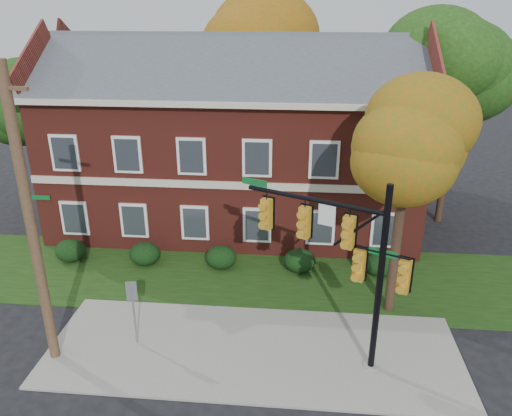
# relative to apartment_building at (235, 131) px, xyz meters

# --- Properties ---
(ground) EXTENTS (120.00, 120.00, 0.00)m
(ground) POSITION_rel_apartment_building_xyz_m (2.00, -11.95, -4.99)
(ground) COLOR black
(ground) RESTS_ON ground
(sidewalk) EXTENTS (14.00, 5.00, 0.08)m
(sidewalk) POSITION_rel_apartment_building_xyz_m (2.00, -10.95, -4.95)
(sidewalk) COLOR gray
(sidewalk) RESTS_ON ground
(grass_strip) EXTENTS (30.00, 6.00, 0.04)m
(grass_strip) POSITION_rel_apartment_building_xyz_m (2.00, -5.95, -4.97)
(grass_strip) COLOR #193811
(grass_strip) RESTS_ON ground
(apartment_building) EXTENTS (18.80, 8.80, 9.74)m
(apartment_building) POSITION_rel_apartment_building_xyz_m (0.00, 0.00, 0.00)
(apartment_building) COLOR maroon
(apartment_building) RESTS_ON ground
(hedge_far_left) EXTENTS (1.40, 1.26, 1.05)m
(hedge_far_left) POSITION_rel_apartment_building_xyz_m (-7.00, -5.25, -4.46)
(hedge_far_left) COLOR black
(hedge_far_left) RESTS_ON ground
(hedge_left) EXTENTS (1.40, 1.26, 1.05)m
(hedge_left) POSITION_rel_apartment_building_xyz_m (-3.50, -5.25, -4.46)
(hedge_left) COLOR black
(hedge_left) RESTS_ON ground
(hedge_center) EXTENTS (1.40, 1.26, 1.05)m
(hedge_center) POSITION_rel_apartment_building_xyz_m (0.00, -5.25, -4.46)
(hedge_center) COLOR black
(hedge_center) RESTS_ON ground
(hedge_right) EXTENTS (1.40, 1.26, 1.05)m
(hedge_right) POSITION_rel_apartment_building_xyz_m (3.50, -5.25, -4.46)
(hedge_right) COLOR black
(hedge_right) RESTS_ON ground
(hedge_far_right) EXTENTS (1.40, 1.26, 1.05)m
(hedge_far_right) POSITION_rel_apartment_building_xyz_m (7.00, -5.25, -4.46)
(hedge_far_right) COLOR black
(hedge_far_right) RESTS_ON ground
(tree_near_right) EXTENTS (4.50, 4.25, 8.58)m
(tree_near_right) POSITION_rel_apartment_building_xyz_m (7.22, -8.09, 1.68)
(tree_near_right) COLOR black
(tree_near_right) RESTS_ON ground
(tree_left_rear) EXTENTS (5.40, 5.10, 8.88)m
(tree_left_rear) POSITION_rel_apartment_building_xyz_m (-9.73, -1.12, 1.69)
(tree_left_rear) COLOR black
(tree_left_rear) RESTS_ON ground
(tree_right_rear) EXTENTS (6.30, 5.95, 10.62)m
(tree_right_rear) POSITION_rel_apartment_building_xyz_m (11.31, 0.86, 3.13)
(tree_right_rear) COLOR black
(tree_right_rear) RESTS_ON ground
(tree_far_rear) EXTENTS (6.84, 6.46, 11.52)m
(tree_far_rear) POSITION_rel_apartment_building_xyz_m (1.34, 7.84, 3.86)
(tree_far_rear) COLOR black
(tree_far_rear) RESTS_ON ground
(traffic_signal) EXTENTS (5.26, 2.53, 6.38)m
(traffic_signal) POSITION_rel_apartment_building_xyz_m (4.86, -10.97, -1.03)
(traffic_signal) COLOR gray
(traffic_signal) RESTS_ON ground
(utility_pole) EXTENTS (1.49, 0.44, 9.70)m
(utility_pole) POSITION_rel_apartment_building_xyz_m (-4.60, -11.85, -0.07)
(utility_pole) COLOR #493622
(utility_pole) RESTS_ON ground
(sign_post) EXTENTS (0.37, 0.10, 2.52)m
(sign_post) POSITION_rel_apartment_building_xyz_m (-2.06, -10.95, -3.27)
(sign_post) COLOR slate
(sign_post) RESTS_ON ground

